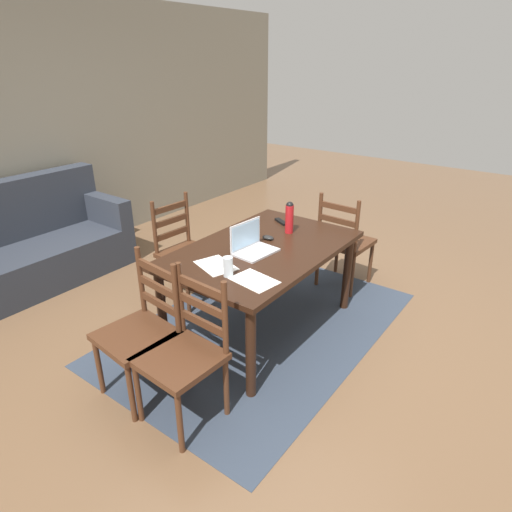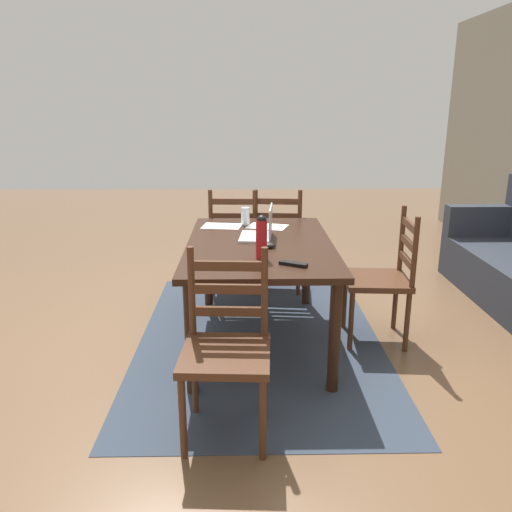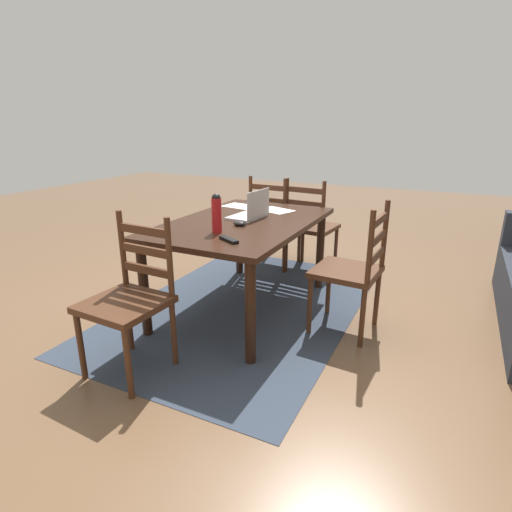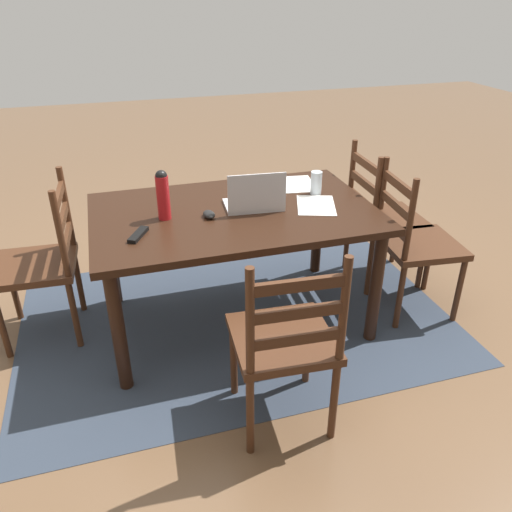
# 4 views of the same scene
# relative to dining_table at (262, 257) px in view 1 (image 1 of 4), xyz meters

# --- Properties ---
(ground_plane) EXTENTS (14.00, 14.00, 0.00)m
(ground_plane) POSITION_rel_dining_table_xyz_m (0.00, 0.00, -0.65)
(ground_plane) COLOR brown
(area_rug) EXTENTS (2.58, 1.73, 0.01)m
(area_rug) POSITION_rel_dining_table_xyz_m (0.00, 0.00, -0.64)
(area_rug) COLOR #333D4C
(area_rug) RESTS_ON ground
(wall_back) EXTENTS (8.00, 0.12, 2.70)m
(wall_back) POSITION_rel_dining_table_xyz_m (0.00, 2.83, 0.70)
(wall_back) COLOR gray
(wall_back) RESTS_ON ground
(dining_table) EXTENTS (1.56, 0.99, 0.73)m
(dining_table) POSITION_rel_dining_table_xyz_m (0.00, 0.00, 0.00)
(dining_table) COLOR black
(dining_table) RESTS_ON ground
(chair_far_head) EXTENTS (0.47, 0.47, 0.95)m
(chair_far_head) POSITION_rel_dining_table_xyz_m (0.00, 0.87, -0.18)
(chair_far_head) COLOR #4C2B19
(chair_far_head) RESTS_ON ground
(chair_left_far) EXTENTS (0.48, 0.48, 0.95)m
(chair_left_far) POSITION_rel_dining_table_xyz_m (-1.07, 0.19, -0.18)
(chair_left_far) COLOR #4C2B19
(chair_left_far) RESTS_ON ground
(chair_right_near) EXTENTS (0.46, 0.46, 0.95)m
(chair_right_near) POSITION_rel_dining_table_xyz_m (1.07, -0.20, -0.18)
(chair_right_near) COLOR #4C2B19
(chair_right_near) RESTS_ON ground
(chair_left_near) EXTENTS (0.46, 0.46, 0.95)m
(chair_left_near) POSITION_rel_dining_table_xyz_m (-1.07, -0.20, -0.18)
(chair_left_near) COLOR #4C2B19
(chair_left_near) RESTS_ON ground
(couch) EXTENTS (1.80, 0.80, 1.00)m
(couch) POSITION_rel_dining_table_xyz_m (-0.66, 2.35, -0.29)
(couch) COLOR #2D333D
(couch) RESTS_ON ground
(laptop) EXTENTS (0.34, 0.25, 0.23)m
(laptop) POSITION_rel_dining_table_xyz_m (-0.11, 0.02, 0.14)
(laptop) COLOR silver
(laptop) RESTS_ON dining_table
(water_bottle) EXTENTS (0.07, 0.07, 0.27)m
(water_bottle) POSITION_rel_dining_table_xyz_m (0.38, -0.00, 0.23)
(water_bottle) COLOR red
(water_bottle) RESTS_ON dining_table
(drinking_glass) EXTENTS (0.07, 0.07, 0.14)m
(drinking_glass) POSITION_rel_dining_table_xyz_m (-0.53, -0.10, 0.15)
(drinking_glass) COLOR silver
(drinking_glass) RESTS_ON dining_table
(computer_mouse) EXTENTS (0.07, 0.11, 0.03)m
(computer_mouse) POSITION_rel_dining_table_xyz_m (0.15, 0.05, 0.10)
(computer_mouse) COLOR black
(computer_mouse) RESTS_ON dining_table
(tv_remote) EXTENTS (0.12, 0.17, 0.02)m
(tv_remote) POSITION_rel_dining_table_xyz_m (0.54, 0.18, 0.10)
(tv_remote) COLOR black
(tv_remote) RESTS_ON dining_table
(paper_stack_left) EXTENTS (0.30, 0.35, 0.00)m
(paper_stack_left) POSITION_rel_dining_table_xyz_m (-0.46, 0.07, 0.09)
(paper_stack_left) COLOR white
(paper_stack_left) RESTS_ON dining_table
(paper_stack_right) EXTENTS (0.25, 0.32, 0.00)m
(paper_stack_right) POSITION_rel_dining_table_xyz_m (-0.48, -0.28, 0.09)
(paper_stack_right) COLOR white
(paper_stack_right) RESTS_ON dining_table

